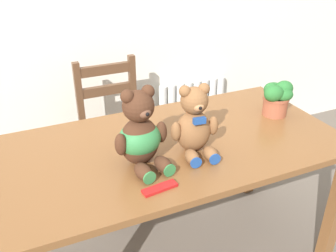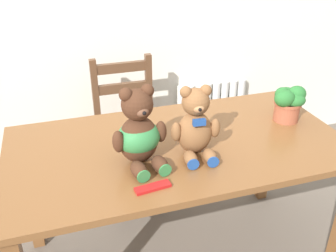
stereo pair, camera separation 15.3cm
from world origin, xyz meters
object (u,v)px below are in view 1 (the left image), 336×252
Objects in this scene: wooden_chair_behind at (115,134)px; teddy_bear_right at (194,124)px; potted_plant at (277,97)px; chocolate_bar at (160,188)px; teddy_bear_left at (140,135)px.

teddy_bear_right is (0.13, -0.79, 0.42)m from wooden_chair_behind.
potted_plant reaches higher than chocolate_bar.
chocolate_bar is (-0.79, -0.33, -0.09)m from potted_plant.
teddy_bear_left is 2.42× the size of chocolate_bar.
teddy_bear_left is (-0.11, -0.79, 0.42)m from wooden_chair_behind.
wooden_chair_behind is at bearing 83.80° from chocolate_bar.
teddy_bear_right reaches higher than potted_plant.
teddy_bear_left is 1.84× the size of potted_plant.
teddy_bear_left reaches higher than chocolate_bar.
wooden_chair_behind is at bearing -106.52° from teddy_bear_left.
teddy_bear_left reaches higher than potted_plant.
teddy_bear_left is at bearing 5.10° from teddy_bear_right.
wooden_chair_behind is 2.69× the size of teddy_bear_left.
potted_plant is (0.68, -0.65, 0.39)m from wooden_chair_behind.
teddy_bear_right reaches higher than wooden_chair_behind.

